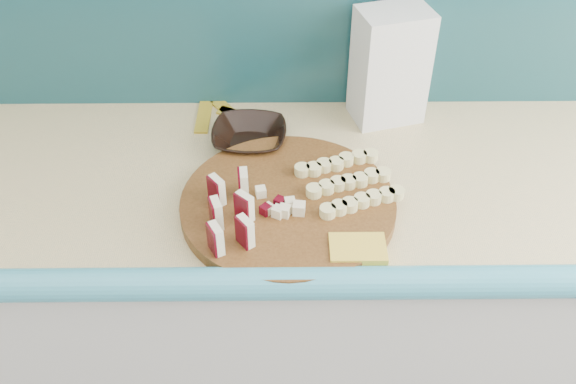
# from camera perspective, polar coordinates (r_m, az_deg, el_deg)

# --- Properties ---
(kitchen_counter) EXTENTS (2.20, 0.63, 0.91)m
(kitchen_counter) POSITION_cam_1_polar(r_m,az_deg,el_deg) (1.68, -4.23, -10.57)
(kitchen_counter) COLOR beige
(kitchen_counter) RESTS_ON ground
(backsplash) EXTENTS (2.20, 0.02, 0.50)m
(backsplash) POSITION_cam_1_polar(r_m,az_deg,el_deg) (1.46, -5.07, 16.39)
(backsplash) COLOR teal
(backsplash) RESTS_ON kitchen_counter
(cutting_board) EXTENTS (0.54, 0.54, 0.03)m
(cutting_board) POSITION_cam_1_polar(r_m,az_deg,el_deg) (1.26, 0.00, -1.14)
(cutting_board) COLOR #40260D
(cutting_board) RESTS_ON kitchen_counter
(apple_wedges) EXTENTS (0.09, 0.19, 0.06)m
(apple_wedges) POSITION_cam_1_polar(r_m,az_deg,el_deg) (1.19, -5.18, -1.61)
(apple_wedges) COLOR beige
(apple_wedges) RESTS_ON cutting_board
(apple_chunks) EXTENTS (0.07, 0.06, 0.02)m
(apple_chunks) POSITION_cam_1_polar(r_m,az_deg,el_deg) (1.23, -1.10, -0.63)
(apple_chunks) COLOR beige
(apple_chunks) RESTS_ON cutting_board
(banana_slices) EXTENTS (0.22, 0.20, 0.02)m
(banana_slices) POSITION_cam_1_polar(r_m,az_deg,el_deg) (1.28, 5.42, 0.93)
(banana_slices) COLOR #D8CD84
(banana_slices) RESTS_ON cutting_board
(brown_bowl) EXTENTS (0.17, 0.17, 0.04)m
(brown_bowl) POSITION_cam_1_polar(r_m,az_deg,el_deg) (1.42, -3.46, 4.92)
(brown_bowl) COLOR black
(brown_bowl) RESTS_ON kitchen_counter
(flour_bag) EXTENTS (0.18, 0.15, 0.26)m
(flour_bag) POSITION_cam_1_polar(r_m,az_deg,el_deg) (1.47, 9.04, 11.00)
(flour_bag) COLOR silver
(flour_bag) RESTS_ON kitchen_counter
(sponge) EXTENTS (0.10, 0.07, 0.03)m
(sponge) POSITION_cam_1_polar(r_m,az_deg,el_deg) (1.17, 6.19, -5.33)
(sponge) COLOR yellow
(sponge) RESTS_ON kitchen_counter
(banana_peel) EXTENTS (0.19, 0.16, 0.01)m
(banana_peel) POSITION_cam_1_polar(r_m,az_deg,el_deg) (1.53, -5.56, 6.89)
(banana_peel) COLOR gold
(banana_peel) RESTS_ON kitchen_counter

